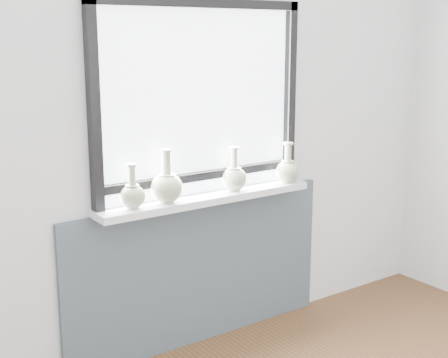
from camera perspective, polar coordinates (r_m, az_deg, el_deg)
back_wall at (r=3.45m, az=-2.49°, el=5.33°), size 3.60×0.02×2.60m
apron_panel at (r=3.65m, az=-2.10°, el=-8.40°), size 1.70×0.03×0.86m
windowsill at (r=3.45m, az=-1.53°, el=-1.78°), size 1.32×0.18×0.04m
window at (r=3.41m, az=-2.18°, el=7.61°), size 1.30×0.06×1.05m
vase_a at (r=3.20m, az=-8.36°, el=-1.40°), size 0.13×0.13×0.23m
vase_b at (r=3.28m, az=-5.25°, el=-0.63°), size 0.17×0.17×0.28m
vase_c at (r=3.53m, az=0.94°, el=0.17°), size 0.15×0.15×0.25m
vase_d at (r=3.74m, az=5.84°, el=0.84°), size 0.14×0.14×0.24m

